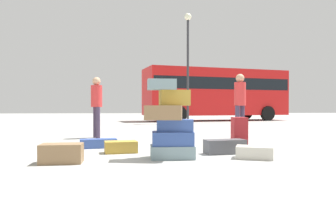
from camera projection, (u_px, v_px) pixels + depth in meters
name	position (u px, v px, depth m)	size (l,w,h in m)	color
ground_plane	(171.00, 156.00, 5.43)	(80.00, 80.00, 0.00)	#9E9E99
suitcase_tower	(171.00, 125.00, 5.16)	(0.85, 0.64, 1.27)	gray
suitcase_cream_foreground_far	(254.00, 152.00, 5.12)	(0.57, 0.37, 0.20)	beige
suitcase_tan_white_trunk	(121.00, 147.00, 5.78)	(0.57, 0.33, 0.21)	#B28C33
suitcase_navy_foreground_near	(98.00, 143.00, 6.49)	(0.73, 0.31, 0.18)	#334F99
suitcase_charcoal_right_side	(225.00, 147.00, 5.66)	(0.72, 0.30, 0.25)	#4C4C51
suitcase_brown_behind_tower	(62.00, 153.00, 4.71)	(0.60, 0.37, 0.29)	olive
suitcase_maroon_upright_blue	(239.00, 134.00, 6.13)	(0.26, 0.32, 0.63)	maroon
person_bearded_onlooker	(240.00, 100.00, 8.35)	(0.30, 0.30, 1.70)	#3F334C
person_tourist_with_camera	(97.00, 102.00, 8.58)	(0.30, 0.32, 1.63)	#3F334C
parked_bus	(216.00, 91.00, 19.99)	(9.25, 4.29, 3.15)	red
lamp_post	(188.00, 51.00, 16.29)	(0.36, 0.36, 5.62)	#333338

